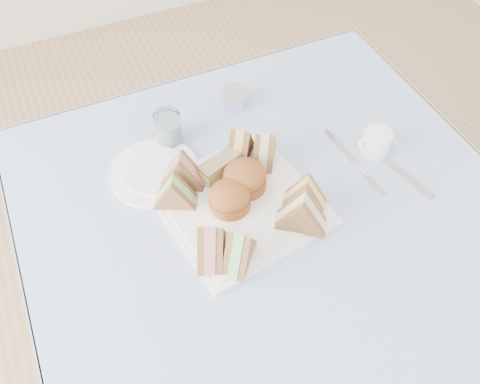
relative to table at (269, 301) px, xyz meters
name	(u,v)px	position (x,y,z in m)	size (l,w,h in m)	color
floor	(264,353)	(0.00, 0.00, -0.37)	(4.00, 4.00, 0.00)	#9E7751
table	(269,301)	(0.00, 0.00, 0.00)	(0.90, 0.90, 0.74)	brown
tablecloth	(277,221)	(0.00, 0.00, 0.37)	(1.02, 1.02, 0.01)	#92ADCC
serving_plate	(240,205)	(-0.06, 0.06, 0.38)	(0.31, 0.31, 0.01)	white
sandwich_fl_a	(211,241)	(-0.16, -0.03, 0.43)	(0.10, 0.05, 0.09)	olive
sandwich_fl_b	(240,247)	(-0.11, -0.06, 0.43)	(0.10, 0.04, 0.09)	olive
sandwich_fr_a	(306,192)	(0.06, 0.01, 0.43)	(0.09, 0.04, 0.08)	olive
sandwich_fr_b	(302,211)	(0.03, -0.04, 0.43)	(0.10, 0.05, 0.09)	olive
sandwich_bl_a	(174,191)	(-0.18, 0.12, 0.43)	(0.09, 0.04, 0.08)	olive
sandwich_bl_b	(182,170)	(-0.15, 0.16, 0.43)	(0.10, 0.05, 0.09)	olive
sandwich_br_a	(265,147)	(0.04, 0.15, 0.43)	(0.09, 0.04, 0.08)	olive
sandwich_br_b	(240,143)	(0.00, 0.18, 0.43)	(0.09, 0.04, 0.08)	olive
scone_left	(230,197)	(-0.08, 0.07, 0.42)	(0.09, 0.09, 0.06)	brown
scone_right	(245,177)	(-0.03, 0.10, 0.42)	(0.09, 0.09, 0.06)	brown
pastry_slice	(219,167)	(-0.07, 0.16, 0.41)	(0.09, 0.04, 0.04)	#E5DA7E
side_plate	(155,172)	(-0.19, 0.22, 0.38)	(0.20, 0.20, 0.01)	white
water_glass	(168,129)	(-0.13, 0.30, 0.42)	(0.06, 0.06, 0.09)	white
tea_strainer	(234,99)	(0.06, 0.36, 0.40)	(0.07, 0.07, 0.04)	silver
knife	(397,169)	(0.31, 0.01, 0.38)	(0.02, 0.21, 0.00)	silver
fork	(358,166)	(0.23, 0.06, 0.38)	(0.01, 0.19, 0.00)	silver
creamer_jug	(376,142)	(0.29, 0.08, 0.40)	(0.06, 0.06, 0.06)	white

